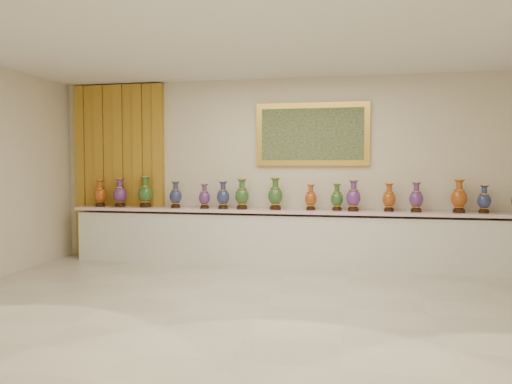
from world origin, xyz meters
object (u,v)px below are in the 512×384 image
vase_0 (100,194)px  vase_2 (145,193)px  counter (292,239)px  vase_1 (120,194)px

vase_0 → vase_2: bearing=2.7°
counter → vase_1: size_ratio=15.02×
vase_2 → counter: bearing=-0.0°
counter → vase_2: (-2.48, 0.00, 0.70)m
counter → vase_2: bearing=180.0°
vase_0 → vase_1: bearing=2.0°
counter → vase_0: 3.35m
counter → vase_2: size_ratio=14.05×
vase_1 → counter: bearing=0.5°
vase_1 → vase_2: vase_2 is taller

